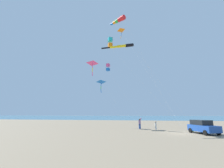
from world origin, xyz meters
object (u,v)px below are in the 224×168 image
at_px(kite_delta_orange_high_right, 92,63).
at_px(kite_delta_long_streamer_right, 101,82).
at_px(kite_windsock_teal_far_right, 122,46).
at_px(kite_windsock_white_trailing, 119,20).
at_px(kite_box_checkered_midright, 108,67).
at_px(person_adult_flyer, 140,123).
at_px(person_child_green_jacket, 156,125).
at_px(parked_car, 203,127).
at_px(kite_delta_black_fish_shape, 121,31).
at_px(cooler_box, 192,130).
at_px(kite_box_long_streamer_left, 110,42).

relative_size(kite_delta_orange_high_right, kite_delta_long_streamer_right, 1.44).
xyz_separation_m(kite_windsock_teal_far_right, kite_windsock_white_trailing, (-1.44, 0.31, 4.32)).
bearing_deg(kite_delta_orange_high_right, kite_box_checkered_midright, -114.80).
distance_m(person_adult_flyer, person_child_green_jacket, 3.13).
relative_size(parked_car, kite_delta_black_fish_shape, 0.21).
bearing_deg(cooler_box, kite_box_checkered_midright, 77.60).
bearing_deg(kite_delta_black_fish_shape, kite_box_long_streamer_left, 167.72).
height_order(person_adult_flyer, kite_delta_orange_high_right, kite_delta_orange_high_right).
distance_m(kite_windsock_teal_far_right, kite_delta_orange_high_right, 9.93).
xyz_separation_m(kite_windsock_teal_far_right, kite_delta_black_fish_shape, (6.12, 0.93, 6.78)).
bearing_deg(kite_box_checkered_midright, cooler_box, -102.40).
xyz_separation_m(cooler_box, kite_delta_black_fish_shape, (4.86, 11.41, 21.20)).
bearing_deg(kite_delta_long_streamer_right, person_adult_flyer, -105.84).
bearing_deg(parked_car, person_adult_flyer, 56.17).
xyz_separation_m(kite_delta_long_streamer_right, kite_delta_black_fish_shape, (-0.60, -4.74, 11.72)).
relative_size(cooler_box, kite_box_long_streamer_left, 0.04).
bearing_deg(cooler_box, kite_delta_orange_high_right, 74.65).
distance_m(kite_box_long_streamer_left, kite_delta_black_fish_shape, 8.49).
bearing_deg(kite_box_long_streamer_left, kite_delta_black_fish_shape, -12.28).
xyz_separation_m(person_adult_flyer, kite_box_long_streamer_left, (-4.33, 4.75, 14.51)).
relative_size(person_child_green_jacket, kite_delta_long_streamer_right, 0.15).
xyz_separation_m(kite_box_long_streamer_left, kite_delta_long_streamer_right, (6.65, 3.42, -5.91)).
bearing_deg(kite_delta_orange_high_right, kite_delta_long_streamer_right, -76.78).
relative_size(kite_delta_long_streamer_right, kite_delta_black_fish_shape, 0.46).
relative_size(person_adult_flyer, kite_windsock_teal_far_right, 0.13).
bearing_deg(kite_box_long_streamer_left, kite_windsock_teal_far_right, -91.96).
height_order(kite_delta_long_streamer_right, kite_box_checkered_midright, kite_box_checkered_midright).
bearing_deg(kite_delta_black_fish_shape, kite_windsock_teal_far_right, -171.41).
bearing_deg(kite_box_long_streamer_left, kite_windsock_white_trailing, -128.05).
xyz_separation_m(cooler_box, person_child_green_jacket, (1.67, 5.23, 0.62)).
bearing_deg(cooler_box, kite_windsock_white_trailing, 104.01).
height_order(kite_delta_orange_high_right, kite_delta_long_streamer_right, kite_delta_orange_high_right).
bearing_deg(person_child_green_jacket, kite_delta_black_fish_shape, 62.71).
bearing_deg(kite_windsock_teal_far_right, kite_box_long_streamer_left, 88.04).
height_order(cooler_box, person_adult_flyer, person_adult_flyer).
relative_size(cooler_box, kite_delta_orange_high_right, 0.04).
bearing_deg(kite_box_checkered_midright, kite_delta_long_streamer_right, 41.23).
relative_size(kite_windsock_teal_far_right, kite_delta_long_streamer_right, 1.52).
relative_size(parked_car, kite_delta_long_streamer_right, 0.46).
height_order(cooler_box, kite_delta_orange_high_right, kite_delta_orange_high_right).
relative_size(cooler_box, kite_delta_black_fish_shape, 0.03).
height_order(kite_box_long_streamer_left, kite_windsock_white_trailing, kite_windsock_white_trailing).
relative_size(kite_windsock_white_trailing, kite_box_checkered_midright, 1.49).
relative_size(person_adult_flyer, kite_delta_black_fish_shape, 0.09).
bearing_deg(kite_delta_orange_high_right, kite_windsock_white_trailing, -136.17).
xyz_separation_m(kite_delta_orange_high_right, kite_delta_long_streamer_right, (0.48, -2.02, -4.31)).
bearing_deg(kite_delta_black_fish_shape, kite_delta_orange_high_right, 88.93).
bearing_deg(person_child_green_jacket, kite_delta_long_streamer_right, 70.86).
relative_size(kite_windsock_teal_far_right, kite_box_long_streamer_left, 0.93).
distance_m(kite_box_long_streamer_left, kite_delta_orange_high_right, 8.39).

